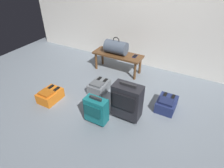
{
  "coord_description": "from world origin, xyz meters",
  "views": [
    {
      "loc": [
        1.07,
        -2.06,
        1.99
      ],
      "look_at": [
        -0.17,
        0.21,
        0.25
      ],
      "focal_mm": 30.31,
      "sensor_mm": 36.0,
      "label": 1
    }
  ],
  "objects": [
    {
      "name": "suitcase_small_teal",
      "position": [
        -0.06,
        -0.44,
        0.24
      ],
      "size": [
        0.32,
        0.19,
        0.46
      ],
      "color": "#14666B",
      "rests_on": "ground"
    },
    {
      "name": "ground_plane",
      "position": [
        0.0,
        0.0,
        0.0
      ],
      "size": [
        6.6,
        6.6,
        0.0
      ],
      "primitive_type": "plane",
      "color": "slate"
    },
    {
      "name": "bench",
      "position": [
        -0.49,
        1.03,
        0.33
      ],
      "size": [
        1.0,
        0.36,
        0.39
      ],
      "color": "brown",
      "rests_on": "ground"
    },
    {
      "name": "cell_phone",
      "position": [
        -0.14,
        1.08,
        0.4
      ],
      "size": [
        0.07,
        0.14,
        0.01
      ],
      "color": "#191E4C",
      "rests_on": "bench"
    },
    {
      "name": "backpack_orange",
      "position": [
        -1.02,
        -0.37,
        0.09
      ],
      "size": [
        0.28,
        0.38,
        0.21
      ],
      "color": "orange",
      "rests_on": "ground"
    },
    {
      "name": "backpack_grey",
      "position": [
        -0.44,
        0.24,
        0.09
      ],
      "size": [
        0.28,
        0.38,
        0.21
      ],
      "color": "slate",
      "rests_on": "ground"
    },
    {
      "name": "duffel_bag_slate",
      "position": [
        -0.53,
        1.03,
        0.52
      ],
      "size": [
        0.44,
        0.26,
        0.34
      ],
      "color": "#475160",
      "rests_on": "bench"
    },
    {
      "name": "suitcase_upright_charcoal",
      "position": [
        0.26,
        -0.14,
        0.31
      ],
      "size": [
        0.41,
        0.25,
        0.6
      ],
      "color": "black",
      "rests_on": "ground"
    },
    {
      "name": "backpack_navy",
      "position": [
        0.73,
        0.34,
        0.09
      ],
      "size": [
        0.28,
        0.38,
        0.21
      ],
      "color": "navy",
      "rests_on": "ground"
    }
  ]
}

